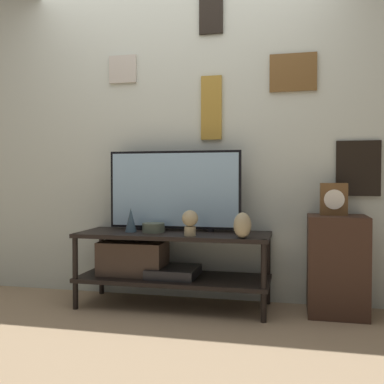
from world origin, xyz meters
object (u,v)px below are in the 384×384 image
object	(u,v)px
vase_wide_bowl	(154,228)
mantel_clock	(334,199)
vase_urn_stoneware	(242,225)
television	(174,190)
vase_slim_bronze	(131,220)
decorative_bust	(190,221)

from	to	relation	value
vase_wide_bowl	mantel_clock	world-z (taller)	mantel_clock
vase_urn_stoneware	mantel_clock	bearing A→B (deg)	26.46
television	vase_urn_stoneware	bearing A→B (deg)	-29.00
vase_wide_bowl	mantel_clock	xyz separation A→B (m)	(1.31, 0.12, 0.22)
vase_urn_stoneware	vase_wide_bowl	world-z (taller)	vase_urn_stoneware
vase_slim_bronze	decorative_bust	size ratio (longest dim) A/B	1.00
vase_slim_bronze	mantel_clock	xyz separation A→B (m)	(1.48, 0.14, 0.17)
television	vase_wide_bowl	distance (m)	0.34
television	mantel_clock	world-z (taller)	television
vase_urn_stoneware	decorative_bust	bearing A→B (deg)	173.73
vase_urn_stoneware	television	bearing A→B (deg)	151.00
vase_slim_bronze	vase_wide_bowl	xyz separation A→B (m)	(0.18, 0.02, -0.06)
vase_slim_bronze	mantel_clock	world-z (taller)	mantel_clock
television	vase_wide_bowl	xyz separation A→B (m)	(-0.13, -0.13, -0.28)
vase_wide_bowl	decorative_bust	size ratio (longest dim) A/B	0.92
vase_wide_bowl	mantel_clock	bearing A→B (deg)	5.41
television	decorative_bust	distance (m)	0.39
decorative_bust	television	bearing A→B (deg)	124.89
vase_wide_bowl	vase_urn_stoneware	bearing A→B (deg)	-14.78
television	vase_slim_bronze	distance (m)	0.40
television	decorative_bust	world-z (taller)	television
mantel_clock	decorative_bust	bearing A→B (deg)	-165.02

